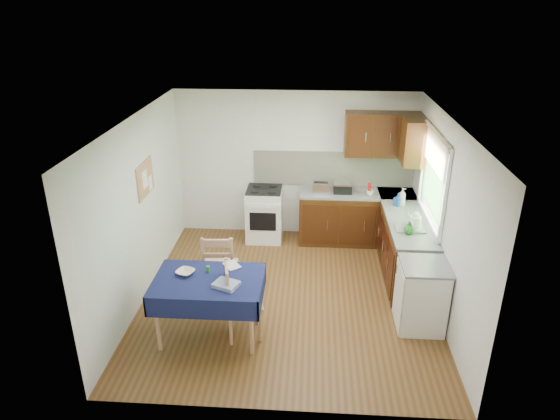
# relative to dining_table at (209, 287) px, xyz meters

# --- Properties ---
(floor) EXTENTS (4.20, 4.20, 0.00)m
(floor) POSITION_rel_dining_table_xyz_m (0.91, 0.91, -0.69)
(floor) COLOR #543316
(floor) RESTS_ON ground
(ceiling) EXTENTS (4.00, 4.20, 0.02)m
(ceiling) POSITION_rel_dining_table_xyz_m (0.91, 0.91, 1.81)
(ceiling) COLOR white
(ceiling) RESTS_ON wall_back
(wall_back) EXTENTS (4.00, 0.02, 2.50)m
(wall_back) POSITION_rel_dining_table_xyz_m (0.91, 3.01, 0.56)
(wall_back) COLOR white
(wall_back) RESTS_ON ground
(wall_front) EXTENTS (4.00, 0.02, 2.50)m
(wall_front) POSITION_rel_dining_table_xyz_m (0.91, -1.19, 0.56)
(wall_front) COLOR white
(wall_front) RESTS_ON ground
(wall_left) EXTENTS (0.02, 4.20, 2.50)m
(wall_left) POSITION_rel_dining_table_xyz_m (-1.09, 0.91, 0.56)
(wall_left) COLOR silver
(wall_left) RESTS_ON ground
(wall_right) EXTENTS (0.02, 4.20, 2.50)m
(wall_right) POSITION_rel_dining_table_xyz_m (2.91, 0.91, 0.56)
(wall_right) COLOR white
(wall_right) RESTS_ON ground
(base_cabinets) EXTENTS (1.90, 2.30, 0.86)m
(base_cabinets) POSITION_rel_dining_table_xyz_m (2.27, 2.16, -0.26)
(base_cabinets) COLOR black
(base_cabinets) RESTS_ON ground
(worktop_back) EXTENTS (1.90, 0.60, 0.04)m
(worktop_back) POSITION_rel_dining_table_xyz_m (1.96, 2.71, 0.19)
(worktop_back) COLOR slate
(worktop_back) RESTS_ON base_cabinets
(worktop_right) EXTENTS (0.60, 1.70, 0.04)m
(worktop_right) POSITION_rel_dining_table_xyz_m (2.61, 1.56, 0.19)
(worktop_right) COLOR slate
(worktop_right) RESTS_ON base_cabinets
(worktop_corner) EXTENTS (0.60, 0.60, 0.04)m
(worktop_corner) POSITION_rel_dining_table_xyz_m (2.61, 2.71, 0.19)
(worktop_corner) COLOR slate
(worktop_corner) RESTS_ON base_cabinets
(splashback) EXTENTS (2.70, 0.02, 0.60)m
(splashback) POSITION_rel_dining_table_xyz_m (1.56, 2.99, 0.51)
(splashback) COLOR white
(splashback) RESTS_ON wall_back
(upper_cabinets) EXTENTS (1.20, 0.85, 0.70)m
(upper_cabinets) POSITION_rel_dining_table_xyz_m (2.44, 2.71, 1.16)
(upper_cabinets) COLOR black
(upper_cabinets) RESTS_ON wall_back
(stove) EXTENTS (0.60, 0.61, 0.92)m
(stove) POSITION_rel_dining_table_xyz_m (0.41, 2.71, -0.23)
(stove) COLOR white
(stove) RESTS_ON ground
(window) EXTENTS (0.04, 1.48, 1.26)m
(window) POSITION_rel_dining_table_xyz_m (2.88, 1.61, 0.97)
(window) COLOR #275222
(window) RESTS_ON wall_right
(fridge) EXTENTS (0.58, 0.60, 0.89)m
(fridge) POSITION_rel_dining_table_xyz_m (2.61, 0.36, -0.24)
(fridge) COLOR white
(fridge) RESTS_ON ground
(corkboard) EXTENTS (0.04, 0.62, 0.47)m
(corkboard) POSITION_rel_dining_table_xyz_m (-1.06, 1.21, 0.91)
(corkboard) COLOR tan
(corkboard) RESTS_ON wall_left
(dining_table) EXTENTS (1.31, 0.88, 0.79)m
(dining_table) POSITION_rel_dining_table_xyz_m (0.00, 0.00, 0.00)
(dining_table) COLOR #0D1536
(dining_table) RESTS_ON ground
(chair_far) EXTENTS (0.49, 0.49, 1.04)m
(chair_far) POSITION_rel_dining_table_xyz_m (-0.01, 0.74, -0.13)
(chair_far) COLOR tan
(chair_far) RESTS_ON ground
(chair_near) EXTENTS (0.52, 0.52, 1.00)m
(chair_near) POSITION_rel_dining_table_xyz_m (0.37, 0.01, -0.16)
(chair_near) COLOR tan
(chair_near) RESTS_ON ground
(toaster) EXTENTS (0.28, 0.17, 0.21)m
(toaster) POSITION_rel_dining_table_xyz_m (1.35, 2.60, 0.31)
(toaster) COLOR silver
(toaster) RESTS_ON worktop_back
(sandwich_press) EXTENTS (0.30, 0.26, 0.17)m
(sandwich_press) POSITION_rel_dining_table_xyz_m (1.71, 2.69, 0.30)
(sandwich_press) COLOR black
(sandwich_press) RESTS_ON worktop_back
(sauce_bottle) EXTENTS (0.05, 0.05, 0.22)m
(sauce_bottle) POSITION_rel_dining_table_xyz_m (2.13, 2.56, 0.33)
(sauce_bottle) COLOR red
(sauce_bottle) RESTS_ON worktop_back
(yellow_packet) EXTENTS (0.13, 0.11, 0.15)m
(yellow_packet) POSITION_rel_dining_table_xyz_m (1.69, 2.86, 0.29)
(yellow_packet) COLOR gold
(yellow_packet) RESTS_ON worktop_back
(dish_rack) EXTENTS (0.40, 0.30, 0.19)m
(dish_rack) POSITION_rel_dining_table_xyz_m (2.59, 1.34, 0.24)
(dish_rack) COLOR gray
(dish_rack) RESTS_ON worktop_right
(kettle) EXTENTS (0.17, 0.17, 0.28)m
(kettle) POSITION_rel_dining_table_xyz_m (2.64, 1.29, 0.34)
(kettle) COLOR white
(kettle) RESTS_ON worktop_right
(cup) EXTENTS (0.12, 0.12, 0.09)m
(cup) POSITION_rel_dining_table_xyz_m (2.15, 2.57, 0.26)
(cup) COLOR white
(cup) RESTS_ON worktop_back
(soap_bottle_a) EXTENTS (0.16, 0.16, 0.29)m
(soap_bottle_a) POSITION_rel_dining_table_xyz_m (2.60, 2.18, 0.36)
(soap_bottle_a) COLOR white
(soap_bottle_a) RESTS_ON worktop_right
(soap_bottle_b) EXTENTS (0.13, 0.13, 0.21)m
(soap_bottle_b) POSITION_rel_dining_table_xyz_m (2.53, 2.16, 0.32)
(soap_bottle_b) COLOR #1B49A2
(soap_bottle_b) RESTS_ON worktop_right
(soap_bottle_c) EXTENTS (0.17, 0.17, 0.19)m
(soap_bottle_c) POSITION_rel_dining_table_xyz_m (2.54, 1.18, 0.31)
(soap_bottle_c) COLOR #237D22
(soap_bottle_c) RESTS_ON worktop_right
(plate_bowl) EXTENTS (0.27, 0.27, 0.05)m
(plate_bowl) POSITION_rel_dining_table_xyz_m (-0.30, 0.10, 0.13)
(plate_bowl) COLOR beige
(plate_bowl) RESTS_ON dining_table
(book) EXTENTS (0.27, 0.28, 0.02)m
(book) POSITION_rel_dining_table_xyz_m (0.17, 0.28, 0.11)
(book) COLOR white
(book) RESTS_ON dining_table
(spice_jar) EXTENTS (0.04, 0.04, 0.08)m
(spice_jar) POSITION_rel_dining_table_xyz_m (-0.03, 0.17, 0.15)
(spice_jar) COLOR #258927
(spice_jar) RESTS_ON dining_table
(tea_towel) EXTENTS (0.34, 0.31, 0.05)m
(tea_towel) POSITION_rel_dining_table_xyz_m (0.24, -0.14, 0.13)
(tea_towel) COLOR navy
(tea_towel) RESTS_ON dining_table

